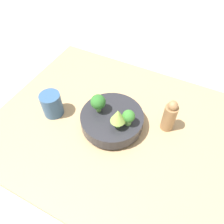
{
  "coord_description": "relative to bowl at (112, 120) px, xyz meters",
  "views": [
    {
      "loc": [
        0.23,
        -0.48,
        0.76
      ],
      "look_at": [
        -0.01,
        -0.01,
        0.12
      ],
      "focal_mm": 35.0,
      "sensor_mm": 36.0,
      "label": 1
    }
  ],
  "objects": [
    {
      "name": "cup",
      "position": [
        -0.25,
        -0.05,
        0.01
      ],
      "size": [
        0.08,
        0.08,
        0.1
      ],
      "color": "#33567F",
      "rests_on": "table"
    },
    {
      "name": "broccoli_floret_right",
      "position": [
        0.07,
        -0.01,
        0.07
      ],
      "size": [
        0.05,
        0.05,
        0.07
      ],
      "color": "#6BA34C",
      "rests_on": "bowl"
    },
    {
      "name": "ground_plane",
      "position": [
        0.01,
        0.01,
        -0.08
      ],
      "size": [
        6.0,
        6.0,
        0.0
      ],
      "primitive_type": "plane",
      "color": "silver"
    },
    {
      "name": "romanesco_piece_near",
      "position": [
        0.04,
        -0.04,
        0.09
      ],
      "size": [
        0.06,
        0.06,
        0.09
      ],
      "color": "#6BA34C",
      "rests_on": "bowl"
    },
    {
      "name": "broccoli_floret_left",
      "position": [
        -0.06,
        -0.0,
        0.07
      ],
      "size": [
        0.06,
        0.06,
        0.08
      ],
      "color": "#6BA34C",
      "rests_on": "bowl"
    },
    {
      "name": "pepper_mill",
      "position": [
        0.2,
        0.09,
        0.03
      ],
      "size": [
        0.05,
        0.05,
        0.15
      ],
      "color": "#997047",
      "rests_on": "table"
    },
    {
      "name": "table",
      "position": [
        0.01,
        0.01,
        -0.06
      ],
      "size": [
        0.98,
        0.79,
        0.04
      ],
      "color": "tan",
      "rests_on": "ground_plane"
    },
    {
      "name": "bowl",
      "position": [
        0.0,
        0.0,
        0.0
      ],
      "size": [
        0.25,
        0.25,
        0.06
      ],
      "color": "#28282D",
      "rests_on": "table"
    }
  ]
}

